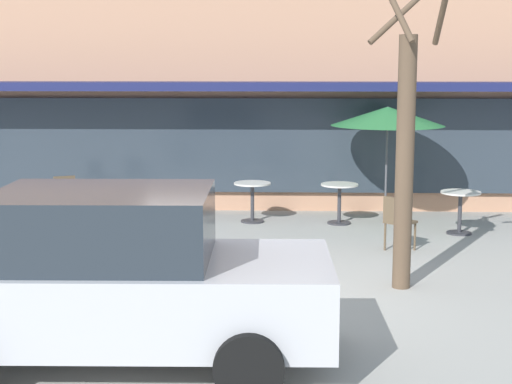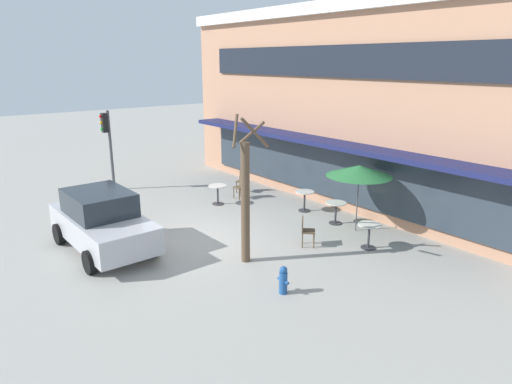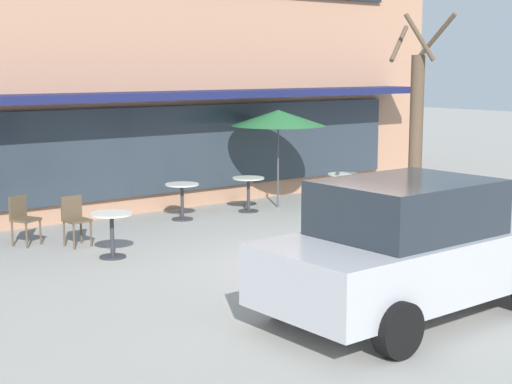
{
  "view_description": "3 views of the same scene",
  "coord_description": "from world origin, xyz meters",
  "px_view_note": "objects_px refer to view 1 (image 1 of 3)",
  "views": [
    {
      "loc": [
        0.62,
        -9.82,
        2.99
      ],
      "look_at": [
        0.22,
        2.55,
        0.95
      ],
      "focal_mm": 55.0,
      "sensor_mm": 36.0,
      "label": 1
    },
    {
      "loc": [
        11.65,
        -6.53,
        5.4
      ],
      "look_at": [
        -0.65,
        3.11,
        0.87
      ],
      "focal_mm": 32.0,
      "sensor_mm": 36.0,
      "label": 2
    },
    {
      "loc": [
        -8.48,
        -8.79,
        3.15
      ],
      "look_at": [
        0.09,
        2.32,
        0.9
      ],
      "focal_mm": 55.0,
      "sensor_mm": 36.0,
      "label": 3
    }
  ],
  "objects_px": {
    "cafe_table_mid_patio": "(85,215)",
    "cafe_chair_2": "(398,219)",
    "cafe_table_streetside": "(460,205)",
    "parked_sedan": "(116,278)",
    "cafe_chair_0": "(96,202)",
    "cafe_chair_1": "(66,196)",
    "cafe_table_near_wall": "(339,197)",
    "patio_umbrella_green_folded": "(388,116)",
    "cafe_table_by_tree": "(252,195)",
    "street_tree": "(405,151)"
  },
  "relations": [
    {
      "from": "cafe_table_mid_patio",
      "to": "cafe_chair_2",
      "type": "relative_size",
      "value": 0.85
    },
    {
      "from": "cafe_table_streetside",
      "to": "parked_sedan",
      "type": "relative_size",
      "value": 0.18
    },
    {
      "from": "cafe_table_mid_patio",
      "to": "cafe_chair_2",
      "type": "height_order",
      "value": "cafe_chair_2"
    },
    {
      "from": "cafe_chair_0",
      "to": "parked_sedan",
      "type": "distance_m",
      "value": 6.51
    },
    {
      "from": "cafe_table_mid_patio",
      "to": "parked_sedan",
      "type": "relative_size",
      "value": 0.18
    },
    {
      "from": "cafe_chair_1",
      "to": "parked_sedan",
      "type": "height_order",
      "value": "parked_sedan"
    },
    {
      "from": "cafe_chair_2",
      "to": "parked_sedan",
      "type": "xyz_separation_m",
      "value": [
        -3.51,
        -4.87,
        0.35
      ]
    },
    {
      "from": "cafe_table_streetside",
      "to": "cafe_table_near_wall",
      "type": "bearing_deg",
      "value": 158.25
    },
    {
      "from": "cafe_table_mid_patio",
      "to": "patio_umbrella_green_folded",
      "type": "xyz_separation_m",
      "value": [
        5.19,
        2.0,
        1.51
      ]
    },
    {
      "from": "cafe_table_by_tree",
      "to": "cafe_table_mid_patio",
      "type": "relative_size",
      "value": 1.0
    },
    {
      "from": "cafe_table_mid_patio",
      "to": "cafe_chair_1",
      "type": "xyz_separation_m",
      "value": [
        -0.82,
        1.82,
        0.01
      ]
    },
    {
      "from": "cafe_table_mid_patio",
      "to": "cafe_table_near_wall",
      "type": "bearing_deg",
      "value": 24.42
    },
    {
      "from": "cafe_chair_0",
      "to": "cafe_table_streetside",
      "type": "bearing_deg",
      "value": -0.54
    },
    {
      "from": "cafe_table_by_tree",
      "to": "parked_sedan",
      "type": "relative_size",
      "value": 0.18
    },
    {
      "from": "cafe_table_mid_patio",
      "to": "cafe_chair_2",
      "type": "distance_m",
      "value": 5.1
    },
    {
      "from": "cafe_table_near_wall",
      "to": "cafe_chair_2",
      "type": "bearing_deg",
      "value": -70.35
    },
    {
      "from": "parked_sedan",
      "to": "street_tree",
      "type": "relative_size",
      "value": 1.04
    },
    {
      "from": "cafe_table_by_tree",
      "to": "cafe_chair_1",
      "type": "xyz_separation_m",
      "value": [
        -3.5,
        -0.25,
        0.01
      ]
    },
    {
      "from": "parked_sedan",
      "to": "street_tree",
      "type": "bearing_deg",
      "value": 40.64
    },
    {
      "from": "patio_umbrella_green_folded",
      "to": "cafe_chair_0",
      "type": "distance_m",
      "value": 5.56
    },
    {
      "from": "patio_umbrella_green_folded",
      "to": "parked_sedan",
      "type": "height_order",
      "value": "patio_umbrella_green_folded"
    },
    {
      "from": "cafe_chair_0",
      "to": "street_tree",
      "type": "bearing_deg",
      "value": -34.99
    },
    {
      "from": "cafe_chair_0",
      "to": "cafe_chair_1",
      "type": "height_order",
      "value": "same"
    },
    {
      "from": "cafe_chair_1",
      "to": "street_tree",
      "type": "height_order",
      "value": "street_tree"
    },
    {
      "from": "patio_umbrella_green_folded",
      "to": "cafe_table_near_wall",
      "type": "bearing_deg",
      "value": -177.65
    },
    {
      "from": "patio_umbrella_green_folded",
      "to": "cafe_chair_2",
      "type": "relative_size",
      "value": 2.47
    },
    {
      "from": "cafe_table_by_tree",
      "to": "street_tree",
      "type": "bearing_deg",
      "value": -63.4
    },
    {
      "from": "patio_umbrella_green_folded",
      "to": "street_tree",
      "type": "relative_size",
      "value": 0.54
    },
    {
      "from": "cafe_chair_2",
      "to": "cafe_table_streetside",
      "type": "bearing_deg",
      "value": 46.09
    },
    {
      "from": "cafe_table_streetside",
      "to": "cafe_chair_2",
      "type": "xyz_separation_m",
      "value": [
        -1.29,
        -1.34,
        0.01
      ]
    },
    {
      "from": "patio_umbrella_green_folded",
      "to": "cafe_table_streetside",
      "type": "bearing_deg",
      "value": -35.59
    },
    {
      "from": "parked_sedan",
      "to": "cafe_table_streetside",
      "type": "bearing_deg",
      "value": 52.34
    },
    {
      "from": "cafe_table_near_wall",
      "to": "cafe_chair_0",
      "type": "xyz_separation_m",
      "value": [
        -4.43,
        -0.76,
        0.01
      ]
    },
    {
      "from": "cafe_table_near_wall",
      "to": "cafe_chair_2",
      "type": "height_order",
      "value": "cafe_chair_2"
    },
    {
      "from": "cafe_table_mid_patio",
      "to": "parked_sedan",
      "type": "distance_m",
      "value": 5.34
    },
    {
      "from": "cafe_table_streetside",
      "to": "patio_umbrella_green_folded",
      "type": "relative_size",
      "value": 0.35
    },
    {
      "from": "cafe_table_mid_patio",
      "to": "cafe_table_by_tree",
      "type": "bearing_deg",
      "value": 37.64
    },
    {
      "from": "cafe_table_streetside",
      "to": "cafe_table_by_tree",
      "type": "distance_m",
      "value": 3.82
    },
    {
      "from": "cafe_table_by_tree",
      "to": "cafe_chair_2",
      "type": "relative_size",
      "value": 0.85
    },
    {
      "from": "cafe_chair_2",
      "to": "parked_sedan",
      "type": "bearing_deg",
      "value": -125.73
    },
    {
      "from": "cafe_table_mid_patio",
      "to": "street_tree",
      "type": "distance_m",
      "value": 5.53
    },
    {
      "from": "cafe_chair_1",
      "to": "cafe_table_near_wall",
      "type": "bearing_deg",
      "value": 1.59
    },
    {
      "from": "street_tree",
      "to": "cafe_table_by_tree",
      "type": "bearing_deg",
      "value": 116.6
    },
    {
      "from": "cafe_chair_0",
      "to": "cafe_chair_2",
      "type": "bearing_deg",
      "value": -15.11
    },
    {
      "from": "cafe_table_near_wall",
      "to": "cafe_table_by_tree",
      "type": "relative_size",
      "value": 1.0
    },
    {
      "from": "cafe_table_by_tree",
      "to": "cafe_chair_0",
      "type": "xyz_separation_m",
      "value": [
        -2.79,
        -0.87,
        0.01
      ]
    },
    {
      "from": "cafe_table_near_wall",
      "to": "street_tree",
      "type": "relative_size",
      "value": 0.19
    },
    {
      "from": "cafe_chair_0",
      "to": "patio_umbrella_green_folded",
      "type": "bearing_deg",
      "value": 8.57
    },
    {
      "from": "patio_umbrella_green_folded",
      "to": "parked_sedan",
      "type": "distance_m",
      "value": 8.02
    },
    {
      "from": "cafe_chair_0",
      "to": "street_tree",
      "type": "height_order",
      "value": "street_tree"
    }
  ]
}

